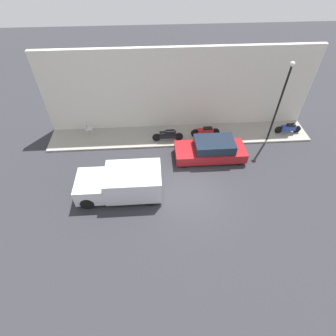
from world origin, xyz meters
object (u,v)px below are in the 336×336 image
object	(u,v)px
delivery_van	(121,183)
motorcycle_red	(206,131)
motorcycle_black	(168,135)
streetlamp	(281,97)
cafe_chair	(87,128)
parked_car	(211,150)
motorcycle_blue	(288,128)

from	to	relation	value
delivery_van	motorcycle_red	distance (m)	7.15
delivery_van	motorcycle_black	xyz separation A→B (m)	(4.38, -2.84, -0.29)
streetlamp	cafe_chair	bearing A→B (deg)	83.63
streetlamp	motorcycle_red	bearing A→B (deg)	81.89
parked_car	cafe_chair	world-z (taller)	parked_car
motorcycle_black	parked_car	bearing A→B (deg)	-124.49
delivery_van	streetlamp	size ratio (longest dim) A/B	0.85
parked_car	motorcycle_black	world-z (taller)	parked_car
streetlamp	delivery_van	bearing A→B (deg)	112.83
motorcycle_black	motorcycle_red	bearing A→B (deg)	-84.04
parked_car	motorcycle_red	bearing A→B (deg)	-0.13
parked_car	motorcycle_blue	xyz separation A→B (m)	(2.07, -5.82, -0.14)
delivery_van	motorcycle_blue	xyz separation A→B (m)	(4.68, -11.25, -0.34)
cafe_chair	delivery_van	bearing A→B (deg)	-154.11
motorcycle_blue	cafe_chair	xyz separation A→B (m)	(0.74, 13.88, 0.15)
motorcycle_red	cafe_chair	size ratio (longest dim) A/B	2.07
parked_car	delivery_van	distance (m)	6.02
motorcycle_black	streetlamp	world-z (taller)	streetlamp
motorcycle_blue	streetlamp	size ratio (longest dim) A/B	0.34
motorcycle_red	motorcycle_blue	distance (m)	5.82
motorcycle_black	cafe_chair	size ratio (longest dim) A/B	2.18
delivery_van	motorcycle_blue	bearing A→B (deg)	-67.42
streetlamp	cafe_chair	size ratio (longest dim) A/B	5.62
motorcycle_black	motorcycle_red	world-z (taller)	motorcycle_black
motorcycle_black	motorcycle_blue	bearing A→B (deg)	-87.97
motorcycle_black	streetlamp	bearing A→B (deg)	-92.76
motorcycle_red	parked_car	bearing A→B (deg)	179.87
motorcycle_blue	cafe_chair	world-z (taller)	cafe_chair
motorcycle_red	streetlamp	size ratio (longest dim) A/B	0.37
delivery_van	cafe_chair	world-z (taller)	delivery_van
delivery_van	cafe_chair	distance (m)	6.03
delivery_van	streetlamp	world-z (taller)	streetlamp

